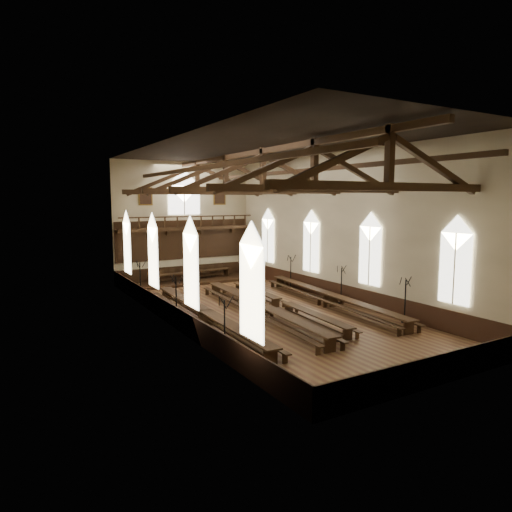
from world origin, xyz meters
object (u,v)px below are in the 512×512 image
at_px(refectory_row_a, 206,314).
at_px(high_table, 191,273).
at_px(candelabrum_left_far, 141,287).
at_px(candelabrum_right_near, 405,309).
at_px(refectory_row_b, 260,307).
at_px(candelabrum_right_far, 291,278).
at_px(refectory_row_c, 282,303).
at_px(candelabrum_right_mid, 341,292).
at_px(candelabrum_left_near, 225,337).
at_px(refectory_row_d, 331,297).
at_px(candelabrum_left_mid, 176,308).
at_px(dais, 191,281).

xyz_separation_m(refectory_row_a, high_table, (4.17, 12.39, 0.21)).
distance_m(candelabrum_left_far, candelabrum_right_near, 17.39).
bearing_deg(refectory_row_b, candelabrum_right_near, -39.43).
relative_size(refectory_row_b, candelabrum_right_far, 5.73).
bearing_deg(candelabrum_right_far, candelabrum_left_far, 169.22).
height_order(refectory_row_c, candelabrum_right_mid, candelabrum_right_mid).
distance_m(high_table, candelabrum_left_near, 18.19).
relative_size(refectory_row_a, candelabrum_right_far, 5.75).
bearing_deg(refectory_row_b, candelabrum_left_far, 120.19).
height_order(refectory_row_d, candelabrum_left_far, candelabrum_left_far).
xyz_separation_m(candelabrum_right_near, candelabrum_right_mid, (0.00, 5.38, -0.01)).
bearing_deg(high_table, refectory_row_b, -93.29).
relative_size(candelabrum_left_far, candelabrum_right_mid, 1.07).
distance_m(refectory_row_b, candelabrum_left_mid, 4.89).
bearing_deg(candelabrum_left_far, candelabrum_left_mid, -90.00).
relative_size(candelabrum_left_far, candelabrum_right_near, 1.05).
xyz_separation_m(candelabrum_left_far, candelabrum_right_near, (11.10, -13.39, -0.04)).
distance_m(refectory_row_c, candelabrum_right_mid, 4.48).
relative_size(refectory_row_c, candelabrum_left_near, 5.23).
xyz_separation_m(refectory_row_b, candelabrum_left_far, (-4.75, 8.17, 0.24)).
relative_size(refectory_row_a, candelabrum_right_near, 5.83).
distance_m(candelabrum_left_mid, candelabrum_left_far, 7.05).
relative_size(refectory_row_b, refectory_row_d, 1.01).
height_order(refectory_row_b, candelabrum_left_near, candelabrum_left_near).
relative_size(refectory_row_a, candelabrum_left_far, 5.54).
bearing_deg(candelabrum_right_far, candelabrum_left_mid, -156.04).
bearing_deg(candelabrum_right_near, refectory_row_c, 128.16).
height_order(refectory_row_b, candelabrum_right_near, candelabrum_right_near).
relative_size(candelabrum_left_near, candelabrum_right_mid, 1.04).
height_order(refectory_row_b, candelabrum_left_mid, candelabrum_left_mid).
relative_size(refectory_row_b, candelabrum_left_mid, 5.47).
height_order(dais, candelabrum_right_near, candelabrum_right_near).
bearing_deg(candelabrum_left_near, dais, 72.53).
bearing_deg(candelabrum_left_mid, candelabrum_left_far, 90.00).
relative_size(candelabrum_right_near, candelabrum_right_far, 0.99).
relative_size(refectory_row_b, candelabrum_left_near, 5.68).
bearing_deg(dais, candelabrum_left_near, -107.47).
bearing_deg(candelabrum_right_near, refectory_row_b, 140.57).
height_order(candelabrum_left_mid, candelabrum_right_far, candelabrum_left_mid).
xyz_separation_m(candelabrum_right_near, candelabrum_right_far, (0.00, 11.27, 0.01)).
bearing_deg(candelabrum_right_mid, refectory_row_c, 176.24).
height_order(refectory_row_b, refectory_row_d, refectory_row_b).
bearing_deg(candelabrum_right_mid, refectory_row_a, -179.07).
xyz_separation_m(candelabrum_left_mid, candelabrum_left_far, (-0.00, 7.05, -0.01)).
relative_size(refectory_row_c, candelabrum_right_mid, 5.45).
bearing_deg(candelabrum_right_far, refectory_row_b, -136.37).
relative_size(candelabrum_right_near, candelabrum_right_mid, 1.02).
xyz_separation_m(refectory_row_c, candelabrum_left_far, (-6.64, 7.71, 0.33)).
relative_size(high_table, candelabrum_left_far, 2.78).
xyz_separation_m(refectory_row_a, refectory_row_b, (3.46, -0.00, -0.01)).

